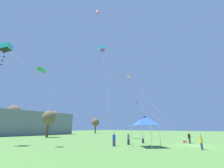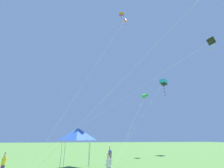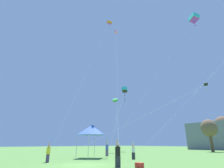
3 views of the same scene
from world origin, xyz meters
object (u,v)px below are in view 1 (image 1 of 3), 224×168
object	(u,v)px
person_blue_shirt	(114,139)
person_grey_shirt	(128,139)
kite_green_box_0	(41,70)
festival_tent	(145,121)
person_white_shirt	(143,138)
kite_cyan_box_6	(102,49)
kite_pink_diamond_2	(98,12)
person_black_shirt	(189,137)
kite_cyan_box_4	(6,48)
kite_black_delta_1	(138,103)
cooler_box	(185,142)
kite_orange_diamond_3	(128,77)
person_yellow_shirt	(201,142)

from	to	relation	value
person_blue_shirt	person_grey_shirt	size ratio (longest dim) A/B	1.24
kite_green_box_0	festival_tent	bearing A→B (deg)	-52.21
person_white_shirt	kite_cyan_box_6	xyz separation A→B (m)	(4.17, 13.33, 23.13)
kite_pink_diamond_2	person_white_shirt	bearing A→B (deg)	-28.16
person_blue_shirt	person_black_shirt	world-z (taller)	person_blue_shirt
festival_tent	kite_cyan_box_6	distance (m)	27.56
festival_tent	person_black_shirt	distance (m)	9.63
person_white_shirt	kite_cyan_box_6	world-z (taller)	kite_cyan_box_6
kite_green_box_0	kite_cyan_box_6	distance (m)	22.64
person_grey_shirt	kite_cyan_box_4	distance (m)	25.20
person_black_shirt	kite_black_delta_1	world-z (taller)	kite_black_delta_1
festival_tent	cooler_box	size ratio (longest dim) A/B	7.36
kite_pink_diamond_2	kite_green_box_0	bearing A→B (deg)	140.13
kite_black_delta_1	person_grey_shirt	bearing A→B (deg)	-160.40
kite_cyan_box_4	kite_cyan_box_6	distance (m)	23.30
kite_black_delta_1	kite_orange_diamond_3	world-z (taller)	kite_orange_diamond_3
person_black_shirt	kite_black_delta_1	size ratio (longest dim) A/B	0.15
person_blue_shirt	kite_cyan_box_6	xyz separation A→B (m)	(10.52, 12.18, 23.03)
cooler_box	person_blue_shirt	xyz separation A→B (m)	(-11.80, 6.28, 0.80)
person_black_shirt	kite_cyan_box_4	size ratio (longest dim) A/B	0.12
festival_tent	kite_cyan_box_4	size ratio (longest dim) A/B	0.25
kite_cyan_box_4	person_white_shirt	bearing A→B (deg)	-42.20
kite_green_box_0	kite_black_delta_1	size ratio (longest dim) A/B	0.84
kite_cyan_box_4	kite_orange_diamond_3	bearing A→B (deg)	-7.28
person_grey_shirt	kite_orange_diamond_3	size ratio (longest dim) A/B	0.09
person_black_shirt	person_grey_shirt	xyz separation A→B (m)	(-7.67, 6.82, -0.08)
person_white_shirt	kite_cyan_box_6	bearing A→B (deg)	121.84
festival_tent	person_white_shirt	size ratio (longest dim) A/B	2.24
person_white_shirt	kite_green_box_0	xyz separation A→B (m)	(-13.85, 9.32, 10.01)
person_blue_shirt	kite_black_delta_1	bearing A→B (deg)	176.90
person_white_shirt	kite_cyan_box_6	size ratio (longest dim) A/B	0.07
kite_cyan_box_4	person_blue_shirt	bearing A→B (deg)	-52.97
person_black_shirt	kite_cyan_box_4	xyz separation A→B (m)	(-21.61, 21.93, 14.50)
person_white_shirt	kite_black_delta_1	world-z (taller)	kite_black_delta_1
kite_cyan_box_4	kite_green_box_0	bearing A→B (deg)	-61.27
person_blue_shirt	kite_black_delta_1	distance (m)	15.31
kite_pink_diamond_2	festival_tent	bearing A→B (deg)	-65.93
kite_orange_diamond_3	kite_cyan_box_6	bearing A→B (deg)	170.99
kite_black_delta_1	kite_cyan_box_4	size ratio (longest dim) A/B	0.84
person_grey_shirt	kite_cyan_box_4	size ratio (longest dim) A/B	0.10
cooler_box	kite_orange_diamond_3	size ratio (longest dim) A/B	0.03
person_grey_shirt	person_black_shirt	bearing A→B (deg)	-140.59
person_blue_shirt	kite_cyan_box_6	size ratio (longest dim) A/B	0.08
festival_tent	person_yellow_shirt	xyz separation A→B (m)	(1.75, -6.13, -2.51)
festival_tent	person_grey_shirt	xyz separation A→B (m)	(1.01, 3.44, -2.51)
person_white_shirt	person_blue_shirt	distance (m)	6.46
person_yellow_shirt	kite_green_box_0	size ratio (longest dim) A/B	0.16
festival_tent	kite_green_box_0	bearing A→B (deg)	127.79
person_black_shirt	kite_green_box_0	size ratio (longest dim) A/B	0.17
kite_green_box_0	kite_black_delta_1	distance (m)	21.59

